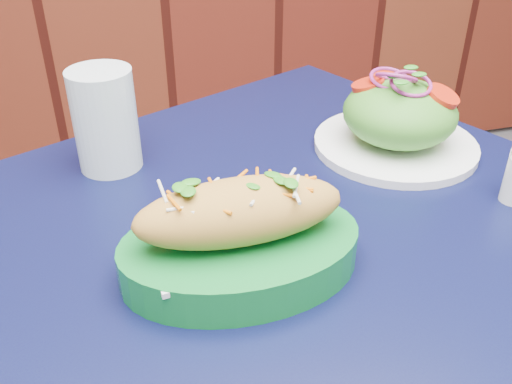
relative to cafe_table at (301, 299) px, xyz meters
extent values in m
cube|color=black|center=(0.00, 0.00, 0.07)|extent=(1.06, 1.06, 0.03)
cylinder|color=black|center=(0.16, 0.44, -0.30)|extent=(0.04, 0.04, 0.72)
cube|color=white|center=(-0.08, -0.03, 0.13)|extent=(0.19, 0.12, 0.01)
ellipsoid|color=gold|center=(-0.08, -0.03, 0.16)|extent=(0.21, 0.08, 0.06)
cylinder|color=white|center=(0.20, 0.17, 0.09)|extent=(0.23, 0.23, 0.01)
ellipsoid|color=#4C992D|center=(0.20, 0.17, 0.14)|extent=(0.16, 0.16, 0.09)
cylinder|color=red|center=(0.24, 0.14, 0.18)|extent=(0.05, 0.05, 0.01)
cylinder|color=red|center=(0.16, 0.20, 0.18)|extent=(0.05, 0.05, 0.01)
cylinder|color=red|center=(0.20, 0.22, 0.18)|extent=(0.05, 0.05, 0.01)
torus|color=#992177|center=(0.20, 0.17, 0.19)|extent=(0.06, 0.06, 0.01)
torus|color=#992177|center=(0.20, 0.17, 0.19)|extent=(0.06, 0.06, 0.01)
torus|color=#992177|center=(0.20, 0.17, 0.20)|extent=(0.06, 0.06, 0.01)
cylinder|color=silver|center=(-0.19, 0.23, 0.15)|extent=(0.08, 0.08, 0.13)
camera|label=1|loc=(-0.19, -0.47, 0.47)|focal=40.00mm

